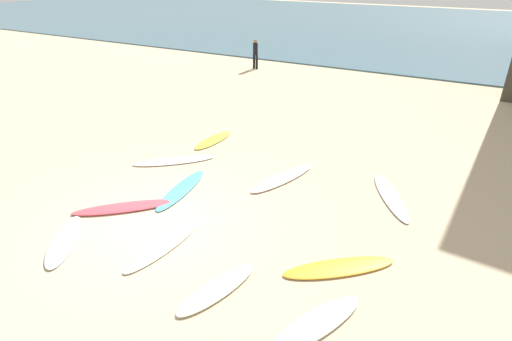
% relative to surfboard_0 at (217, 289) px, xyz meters
% --- Properties ---
extents(ground_plane, '(120.00, 120.00, 0.00)m').
position_rel_surfboard_0_xyz_m(ground_plane, '(-2.56, 1.18, -0.04)').
color(ground_plane, '#C6B28E').
extents(ocean_water, '(120.00, 40.00, 0.08)m').
position_rel_surfboard_0_xyz_m(ocean_water, '(-2.56, 38.76, -0.00)').
color(ocean_water, '#426675').
rests_on(ocean_water, ground_plane).
extents(surfboard_0, '(1.00, 1.99, 0.08)m').
position_rel_surfboard_0_xyz_m(surfboard_0, '(0.00, 0.00, 0.00)').
color(surfboard_0, '#EAE5C7').
rests_on(surfboard_0, ground_plane).
extents(surfboard_1, '(2.26, 2.13, 0.06)m').
position_rel_surfboard_0_xyz_m(surfboard_1, '(-4.37, 4.12, -0.01)').
color(surfboard_1, silver).
rests_on(surfboard_1, ground_plane).
extents(surfboard_2, '(1.70, 2.44, 0.07)m').
position_rel_surfboard_0_xyz_m(surfboard_2, '(2.16, 5.14, -0.01)').
color(surfboard_2, silver).
rests_on(surfboard_2, ground_plane).
extents(surfboard_3, '(0.70, 2.20, 0.06)m').
position_rel_surfboard_0_xyz_m(surfboard_3, '(-1.80, 0.52, -0.01)').
color(surfboard_3, white).
rests_on(surfboard_3, ground_plane).
extents(surfboard_4, '(0.85, 2.47, 0.07)m').
position_rel_surfboard_0_xyz_m(surfboard_4, '(-3.02, 2.75, -0.01)').
color(surfboard_4, '#4A99D1').
rests_on(surfboard_4, ground_plane).
extents(surfboard_5, '(0.65, 1.98, 0.07)m').
position_rel_surfboard_0_xyz_m(surfboard_5, '(-4.22, 6.12, -0.01)').
color(surfboard_5, yellow).
rests_on(surfboard_5, ground_plane).
extents(surfboard_6, '(2.20, 1.98, 0.07)m').
position_rel_surfboard_0_xyz_m(surfboard_6, '(1.86, 1.73, -0.01)').
color(surfboard_6, orange).
rests_on(surfboard_6, ground_plane).
extents(surfboard_7, '(2.22, 2.10, 0.09)m').
position_rel_surfboard_0_xyz_m(surfboard_7, '(-3.72, 1.30, 0.00)').
color(surfboard_7, '#D14855').
rests_on(surfboard_7, ground_plane).
extents(surfboard_8, '(1.39, 2.15, 0.09)m').
position_rel_surfboard_0_xyz_m(surfboard_8, '(1.99, 0.11, 0.00)').
color(surfboard_8, silver).
rests_on(surfboard_8, ground_plane).
extents(surfboard_9, '(1.27, 2.54, 0.08)m').
position_rel_surfboard_0_xyz_m(surfboard_9, '(-0.84, 4.71, 0.00)').
color(surfboard_9, silver).
rests_on(surfboard_9, ground_plane).
extents(surfboard_10, '(1.62, 1.96, 0.08)m').
position_rel_surfboard_0_xyz_m(surfboard_10, '(-3.88, -0.38, -0.00)').
color(surfboard_10, silver).
rests_on(surfboard_10, ground_plane).
extents(beachgoer_near, '(0.34, 0.31, 1.70)m').
position_rel_surfboard_0_xyz_m(beachgoer_near, '(-8.18, 16.40, 0.90)').
color(beachgoer_near, black).
rests_on(beachgoer_near, ground_plane).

